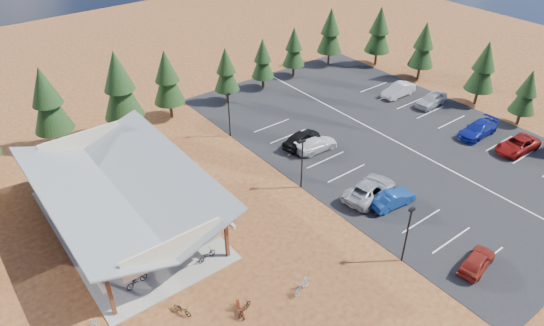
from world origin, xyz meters
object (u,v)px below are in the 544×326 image
object	(u,v)px
bike_3	(90,192)
car_7	(478,129)
bike_6	(122,196)
car_4	(301,139)
trash_bin_0	(200,217)
bike_5	(183,225)
bike_11	(240,308)
car_9	(399,90)
lamp_post_0	(407,231)
car_0	(477,261)
car_8	(431,99)
bike_4	(207,255)
bike_8	(182,309)
car_2	(370,189)
bike_pavilion	(120,187)
bike_1	(126,253)
lamp_post_2	(229,112)
bike_7	(123,178)
lamp_post_1	(302,161)
bike_12	(244,308)
car_6	(518,145)
bike_15	(220,192)
trash_bin_1	(217,197)
bike_0	(137,280)
car_1	(393,199)
car_3	(316,144)
bike_16	(238,213)

from	to	relation	value
bike_3	car_7	world-z (taller)	car_7
bike_6	car_4	world-z (taller)	car_4
trash_bin_0	bike_5	xyz separation A→B (m)	(-1.77, -0.20, 0.17)
bike_6	bike_11	size ratio (longest dim) A/B	0.92
car_9	lamp_post_0	bearing A→B (deg)	-48.74
car_0	car_8	distance (m)	27.41
bike_4	bike_11	size ratio (longest dim) A/B	0.96
trash_bin_0	car_9	distance (m)	32.87
car_0	car_8	world-z (taller)	car_8
bike_5	bike_8	xyz separation A→B (m)	(-4.21, -7.50, -0.21)
car_2	bike_pavilion	bearing A→B (deg)	54.11
bike_1	car_0	xyz separation A→B (m)	(20.55, -17.09, 0.14)
lamp_post_0	bike_8	world-z (taller)	lamp_post_0
lamp_post_2	car_2	size ratio (longest dim) A/B	0.88
car_2	car_4	distance (m)	10.62
lamp_post_2	bike_7	xyz separation A→B (m)	(-12.90, -1.27, -2.35)
lamp_post_1	bike_12	distance (m)	15.38
bike_3	bike_11	bearing A→B (deg)	-151.55
car_6	bike_15	bearing A→B (deg)	-108.94
lamp_post_2	car_9	bearing A→B (deg)	-11.68
trash_bin_1	lamp_post_1	bearing A→B (deg)	-22.28
bike_0	bike_15	world-z (taller)	bike_0
bike_11	car_1	xyz separation A→B (m)	(17.33, 1.50, 0.25)
bike_pavilion	bike_7	bearing A→B (deg)	69.84
bike_7	car_0	bearing A→B (deg)	-132.16
bike_8	car_3	world-z (taller)	car_3
car_3	car_6	xyz separation A→B (m)	(16.44, -12.89, 0.04)
bike_0	bike_16	bearing A→B (deg)	-91.17
bike_6	bike_16	xyz separation A→B (m)	(6.95, -8.32, -0.03)
car_4	car_1	bearing A→B (deg)	166.94
car_4	trash_bin_1	bearing A→B (deg)	90.35
car_8	bike_7	bearing A→B (deg)	-105.92
bike_6	car_2	bearing A→B (deg)	-135.50
bike_1	car_9	size ratio (longest dim) A/B	0.34
bike_pavilion	lamp_post_0	size ratio (longest dim) A/B	3.77
bike_1	bike_7	world-z (taller)	bike_7
bike_16	car_3	world-z (taller)	car_3
car_0	car_3	distance (m)	20.00
bike_11	bike_0	bearing A→B (deg)	137.80
car_0	car_1	distance (m)	8.96
car_9	bike_7	bearing A→B (deg)	-94.96
lamp_post_2	bike_7	size ratio (longest dim) A/B	2.96
bike_5	trash_bin_0	bearing A→B (deg)	-67.90
bike_11	car_4	world-z (taller)	car_4
car_6	car_8	xyz separation A→B (m)	(1.57, 12.03, 0.07)
bike_16	trash_bin_0	bearing A→B (deg)	-143.15
trash_bin_0	car_8	world-z (taller)	car_8
trash_bin_1	bike_15	distance (m)	0.80
car_9	bike_4	bearing A→B (deg)	-73.05
bike_1	bike_4	xyz separation A→B (m)	(4.82, -3.96, -0.05)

